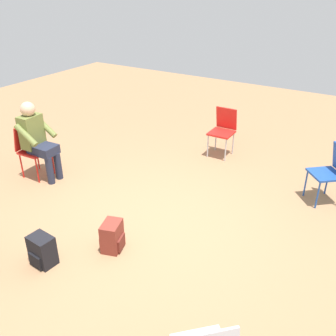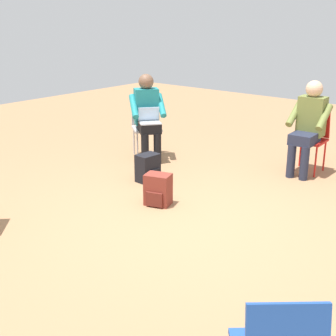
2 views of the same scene
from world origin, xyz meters
name	(u,v)px [view 1 (image 1 of 2)]	position (x,y,z in m)	size (l,w,h in m)	color
ground_plane	(153,226)	(0.00, 0.00, 0.00)	(14.98, 14.98, 0.00)	#99704C
chair_south	(223,128)	(0.16, -2.50, 0.50)	(0.40, 0.44, 0.85)	red
chair_east	(31,147)	(2.42, -0.18, 0.50)	(0.46, 0.42, 0.85)	red
chair_southwest	(331,170)	(-1.78, -1.83, 0.50)	(0.59, 0.58, 0.85)	#1E4799
person_in_olive	(37,137)	(2.25, -0.19, 0.69)	(0.54, 0.51, 1.24)	#23283D
backpack_near_laptop_user	(112,238)	(0.16, 0.62, 0.16)	(0.30, 0.33, 0.36)	maroon
backpack_by_empty_chair	(43,252)	(0.66, 1.22, 0.16)	(0.30, 0.27, 0.36)	black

